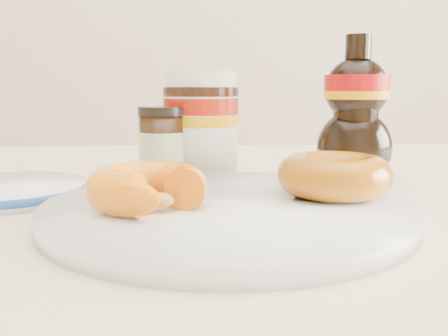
{
  "coord_description": "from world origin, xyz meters",
  "views": [
    {
      "loc": [
        -0.09,
        -0.39,
        0.86
      ],
      "look_at": [
        -0.07,
        0.06,
        0.79
      ],
      "focal_mm": 40.0,
      "sensor_mm": 36.0,
      "label": 1
    }
  ],
  "objects_px": {
    "donut_whole": "(334,175)",
    "dark_jar": "(162,146)",
    "blue_rim_saucer": "(10,190)",
    "dining_table": "(289,274)",
    "donut_bitten": "(147,187)",
    "syrup_bottle": "(356,111)",
    "plate": "(227,210)",
    "nutella_jar": "(201,121)"
  },
  "relations": [
    {
      "from": "donut_whole",
      "to": "dark_jar",
      "type": "height_order",
      "value": "dark_jar"
    },
    {
      "from": "donut_whole",
      "to": "blue_rim_saucer",
      "type": "distance_m",
      "value": 0.31
    },
    {
      "from": "dining_table",
      "to": "donut_bitten",
      "type": "relative_size",
      "value": 14.86
    },
    {
      "from": "syrup_bottle",
      "to": "dark_jar",
      "type": "bearing_deg",
      "value": 175.08
    },
    {
      "from": "donut_bitten",
      "to": "dark_jar",
      "type": "relative_size",
      "value": 1.09
    },
    {
      "from": "donut_bitten",
      "to": "plate",
      "type": "bearing_deg",
      "value": 31.71
    },
    {
      "from": "syrup_bottle",
      "to": "donut_whole",
      "type": "bearing_deg",
      "value": -114.15
    },
    {
      "from": "nutella_jar",
      "to": "plate",
      "type": "bearing_deg",
      "value": -84.25
    },
    {
      "from": "donut_bitten",
      "to": "dining_table",
      "type": "bearing_deg",
      "value": 54.74
    },
    {
      "from": "dark_jar",
      "to": "blue_rim_saucer",
      "type": "distance_m",
      "value": 0.17
    },
    {
      "from": "plate",
      "to": "donut_whole",
      "type": "distance_m",
      "value": 0.1
    },
    {
      "from": "dining_table",
      "to": "nutella_jar",
      "type": "relative_size",
      "value": 11.11
    },
    {
      "from": "dining_table",
      "to": "nutella_jar",
      "type": "height_order",
      "value": "nutella_jar"
    },
    {
      "from": "donut_bitten",
      "to": "donut_whole",
      "type": "distance_m",
      "value": 0.16
    },
    {
      "from": "plate",
      "to": "blue_rim_saucer",
      "type": "distance_m",
      "value": 0.23
    },
    {
      "from": "blue_rim_saucer",
      "to": "donut_bitten",
      "type": "bearing_deg",
      "value": -36.8
    },
    {
      "from": "dark_jar",
      "to": "nutella_jar",
      "type": "bearing_deg",
      "value": 32.9
    },
    {
      "from": "donut_bitten",
      "to": "dark_jar",
      "type": "distance_m",
      "value": 0.19
    },
    {
      "from": "dining_table",
      "to": "syrup_bottle",
      "type": "distance_m",
      "value": 0.19
    },
    {
      "from": "dining_table",
      "to": "blue_rim_saucer",
      "type": "bearing_deg",
      "value": 179.88
    },
    {
      "from": "dining_table",
      "to": "syrup_bottle",
      "type": "bearing_deg",
      "value": 36.4
    },
    {
      "from": "donut_whole",
      "to": "dark_jar",
      "type": "distance_m",
      "value": 0.22
    },
    {
      "from": "syrup_bottle",
      "to": "blue_rim_saucer",
      "type": "bearing_deg",
      "value": -170.54
    },
    {
      "from": "plate",
      "to": "nutella_jar",
      "type": "xyz_separation_m",
      "value": [
        -0.02,
        0.2,
        0.06
      ]
    },
    {
      "from": "plate",
      "to": "nutella_jar",
      "type": "relative_size",
      "value": 2.39
    },
    {
      "from": "donut_whole",
      "to": "syrup_bottle",
      "type": "xyz_separation_m",
      "value": [
        0.06,
        0.13,
        0.05
      ]
    },
    {
      "from": "syrup_bottle",
      "to": "dining_table",
      "type": "bearing_deg",
      "value": -143.6
    },
    {
      "from": "dining_table",
      "to": "nutella_jar",
      "type": "distance_m",
      "value": 0.21
    },
    {
      "from": "syrup_bottle",
      "to": "blue_rim_saucer",
      "type": "relative_size",
      "value": 1.11
    },
    {
      "from": "nutella_jar",
      "to": "blue_rim_saucer",
      "type": "relative_size",
      "value": 0.85
    },
    {
      "from": "plate",
      "to": "dark_jar",
      "type": "relative_size",
      "value": 3.49
    },
    {
      "from": "donut_whole",
      "to": "nutella_jar",
      "type": "xyz_separation_m",
      "value": [
        -0.11,
        0.18,
        0.04
      ]
    },
    {
      "from": "syrup_bottle",
      "to": "blue_rim_saucer",
      "type": "distance_m",
      "value": 0.37
    },
    {
      "from": "donut_bitten",
      "to": "blue_rim_saucer",
      "type": "relative_size",
      "value": 0.63
    },
    {
      "from": "nutella_jar",
      "to": "dark_jar",
      "type": "height_order",
      "value": "nutella_jar"
    },
    {
      "from": "donut_bitten",
      "to": "donut_whole",
      "type": "bearing_deg",
      "value": 30.05
    },
    {
      "from": "dining_table",
      "to": "dark_jar",
      "type": "distance_m",
      "value": 0.2
    },
    {
      "from": "dining_table",
      "to": "plate",
      "type": "relative_size",
      "value": 4.65
    },
    {
      "from": "donut_whole",
      "to": "dining_table",
      "type": "bearing_deg",
      "value": 110.24
    },
    {
      "from": "syrup_bottle",
      "to": "dark_jar",
      "type": "height_order",
      "value": "syrup_bottle"
    },
    {
      "from": "dark_jar",
      "to": "blue_rim_saucer",
      "type": "xyz_separation_m",
      "value": [
        -0.14,
        -0.08,
        -0.03
      ]
    },
    {
      "from": "syrup_bottle",
      "to": "donut_bitten",
      "type": "bearing_deg",
      "value": -141.76
    }
  ]
}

